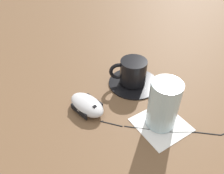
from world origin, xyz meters
The scene contains 7 objects.
ground_plane centered at (0.00, 0.00, 0.00)m, with size 3.00×3.00×0.00m, color brown.
saucer centered at (-0.08, -0.04, 0.00)m, with size 0.14×0.14×0.01m, color black.
coffee_cup centered at (-0.08, -0.04, 0.04)m, with size 0.10×0.07×0.07m.
computer_mouse centered at (0.05, 0.04, 0.02)m, with size 0.11×0.11×0.03m.
mouse_cable centered at (-0.18, 0.13, 0.00)m, with size 0.41×0.08×0.00m.
napkin_under_glass centered at (-0.11, 0.12, 0.00)m, with size 0.11×0.11×0.00m, color white.
drinking_glass centered at (-0.11, 0.11, 0.06)m, with size 0.07×0.07×0.12m, color silver.
Camera 1 is at (0.05, 0.43, 0.39)m, focal length 35.00 mm.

